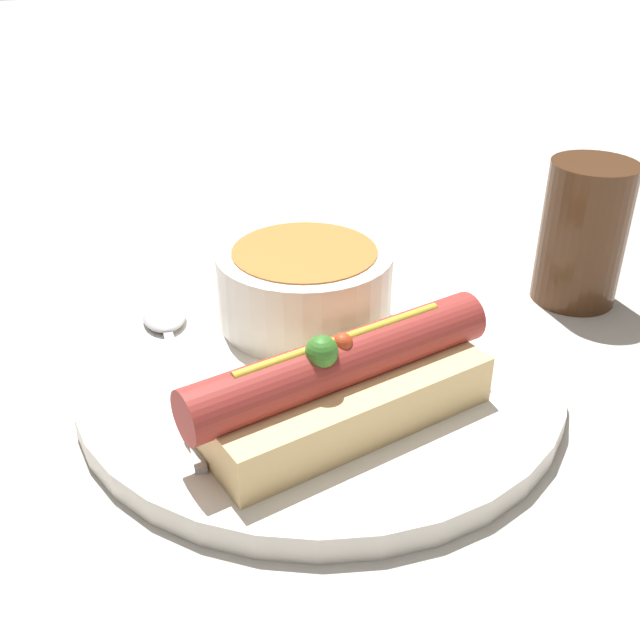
# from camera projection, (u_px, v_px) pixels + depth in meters

# --- Properties ---
(ground_plane) EXTENTS (4.00, 4.00, 0.00)m
(ground_plane) POSITION_uv_depth(u_px,v_px,m) (320.00, 381.00, 0.47)
(ground_plane) COLOR #BCB7AD
(dinner_plate) EXTENTS (0.29, 0.29, 0.02)m
(dinner_plate) POSITION_uv_depth(u_px,v_px,m) (320.00, 371.00, 0.46)
(dinner_plate) COLOR white
(dinner_plate) RESTS_ON ground_plane
(hot_dog) EXTENTS (0.18, 0.12, 0.06)m
(hot_dog) POSITION_uv_depth(u_px,v_px,m) (340.00, 384.00, 0.40)
(hot_dog) COLOR #E5C17F
(hot_dog) RESTS_ON dinner_plate
(soup_bowl) EXTENTS (0.11, 0.11, 0.05)m
(soup_bowl) POSITION_uv_depth(u_px,v_px,m) (311.00, 282.00, 0.49)
(soup_bowl) COLOR silver
(soup_bowl) RESTS_ON dinner_plate
(spoon) EXTENTS (0.04, 0.18, 0.01)m
(spoon) POSITION_uv_depth(u_px,v_px,m) (168.00, 332.00, 0.48)
(spoon) COLOR #B7B7BC
(spoon) RESTS_ON dinner_plate
(drinking_glass) EXTENTS (0.06, 0.06, 0.10)m
(drinking_glass) POSITION_uv_depth(u_px,v_px,m) (583.00, 233.00, 0.54)
(drinking_glass) COLOR #4C2D19
(drinking_glass) RESTS_ON ground_plane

